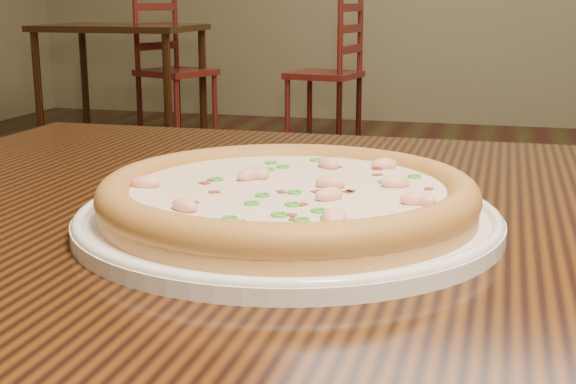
% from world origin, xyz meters
% --- Properties ---
extents(hero_table, '(1.20, 0.80, 0.75)m').
position_xyz_m(hero_table, '(0.18, -0.92, 0.65)').
color(hero_table, black).
rests_on(hero_table, ground).
extents(plate, '(0.34, 0.34, 0.02)m').
position_xyz_m(plate, '(0.06, -0.97, 0.76)').
color(plate, white).
rests_on(plate, hero_table).
extents(pizza, '(0.30, 0.30, 0.03)m').
position_xyz_m(pizza, '(0.06, -0.97, 0.78)').
color(pizza, tan).
rests_on(pizza, plate).
extents(bg_table_left, '(1.00, 0.70, 0.75)m').
position_xyz_m(bg_table_left, '(-2.23, 3.29, 0.65)').
color(bg_table_left, black).
rests_on(bg_table_left, ground).
extents(chair_a, '(0.55, 0.55, 0.95)m').
position_xyz_m(chair_a, '(-1.98, 3.50, 0.44)').
color(chair_a, '#5C0F1A').
rests_on(chair_a, ground).
extents(chair_b, '(0.49, 0.49, 0.95)m').
position_xyz_m(chair_b, '(-0.87, 3.57, 0.44)').
color(chair_b, '#5C0F1A').
rests_on(chair_b, ground).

